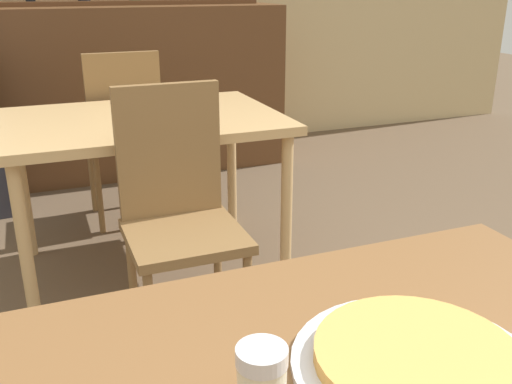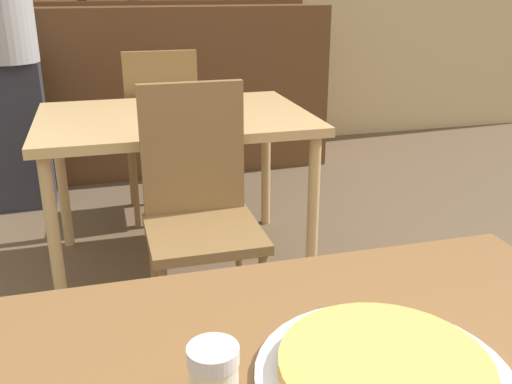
% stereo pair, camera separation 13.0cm
% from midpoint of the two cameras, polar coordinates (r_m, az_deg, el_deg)
% --- Properties ---
extents(dining_table_far, '(1.19, 0.85, 0.74)m').
position_cam_midpoint_polar(dining_table_far, '(2.59, -6.68, 6.10)').
color(dining_table_far, tan).
rests_on(dining_table_far, ground_plane).
extents(bar_counter, '(2.60, 0.56, 1.14)m').
position_cam_midpoint_polar(bar_counter, '(4.13, -10.55, 9.94)').
color(bar_counter, brown).
rests_on(bar_counter, ground_plane).
extents(chair_far_side_front, '(0.40, 0.40, 0.96)m').
position_cam_midpoint_polar(chair_far_side_front, '(2.07, -3.95, -0.89)').
color(chair_far_side_front, olive).
rests_on(chair_far_side_front, ground_plane).
extents(chair_far_side_back, '(0.40, 0.40, 0.96)m').
position_cam_midpoint_polar(chair_far_side_back, '(3.18, -8.29, 6.57)').
color(chair_far_side_back, olive).
rests_on(chair_far_side_back, ground_plane).
extents(pizza_tray, '(0.38, 0.38, 0.04)m').
position_cam_midpoint_polar(pizza_tray, '(0.91, 16.89, -16.84)').
color(pizza_tray, silver).
rests_on(pizza_tray, dining_table_near).
extents(cheese_shaker, '(0.07, 0.07, 0.11)m').
position_cam_midpoint_polar(cheese_shaker, '(0.80, 0.66, -18.50)').
color(cheese_shaker, beige).
rests_on(cheese_shaker, dining_table_near).
extents(person_standing, '(0.34, 0.34, 1.81)m').
position_cam_midpoint_polar(person_standing, '(3.51, -22.83, 13.88)').
color(person_standing, '#2D2D38').
rests_on(person_standing, ground_plane).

